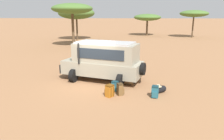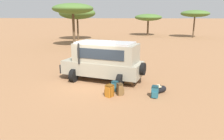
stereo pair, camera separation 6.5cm
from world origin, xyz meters
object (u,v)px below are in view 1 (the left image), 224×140
(safari_vehicle, at_px, (104,60))
(duffel_bag_soft_canvas, at_px, (126,82))
(backpack_near_rear_wheel, at_px, (155,92))
(duffel_bag_low_black_case, at_px, (160,89))
(acacia_tree_right_mid, at_px, (194,14))
(backpack_cluster_center, at_px, (120,89))
(acacia_tree_far_left, at_px, (76,13))
(acacia_tree_centre_back, at_px, (147,17))
(acacia_tree_left_mid, at_px, (72,9))
(backpack_beside_front_wheel, at_px, (109,91))
(backpack_outermost, at_px, (115,86))

(safari_vehicle, xyz_separation_m, duffel_bag_soft_canvas, (1.40, -0.77, -1.14))
(backpack_near_rear_wheel, bearing_deg, duffel_bag_low_black_case, 64.41)
(acacia_tree_right_mid, bearing_deg, backpack_near_rear_wheel, -108.78)
(safari_vehicle, distance_m, backpack_cluster_center, 2.89)
(acacia_tree_far_left, height_order, acacia_tree_centre_back, acacia_tree_far_left)
(duffel_bag_soft_canvas, bearing_deg, acacia_tree_left_mid, 114.80)
(safari_vehicle, height_order, backpack_near_rear_wheel, safari_vehicle)
(duffel_bag_soft_canvas, relative_size, acacia_tree_right_mid, 0.18)
(backpack_beside_front_wheel, distance_m, acacia_tree_left_mid, 18.11)
(backpack_beside_front_wheel, distance_m, backpack_near_rear_wheel, 2.29)
(duffel_bag_low_black_case, bearing_deg, acacia_tree_far_left, 112.87)
(backpack_outermost, height_order, acacia_tree_left_mid, acacia_tree_left_mid)
(safari_vehicle, xyz_separation_m, backpack_outermost, (0.81, -1.87, -1.03))
(safari_vehicle, height_order, backpack_outermost, safari_vehicle)
(safari_vehicle, height_order, acacia_tree_left_mid, acacia_tree_left_mid)
(backpack_outermost, bearing_deg, duffel_bag_low_black_case, -3.42)
(duffel_bag_low_black_case, xyz_separation_m, acacia_tree_centre_back, (1.79, 30.59, 3.12))
(backpack_outermost, relative_size, acacia_tree_far_left, 0.10)
(acacia_tree_far_left, bearing_deg, acacia_tree_right_mid, 13.46)
(acacia_tree_right_mid, bearing_deg, duffel_bag_low_black_case, -108.60)
(acacia_tree_centre_back, bearing_deg, acacia_tree_far_left, -146.74)
(acacia_tree_right_mid, bearing_deg, backpack_beside_front_wheel, -112.80)
(acacia_tree_left_mid, bearing_deg, duffel_bag_soft_canvas, -65.20)
(backpack_beside_front_wheel, bearing_deg, acacia_tree_left_mid, 109.65)
(backpack_near_rear_wheel, distance_m, duffel_bag_soft_canvas, 2.43)
(backpack_beside_front_wheel, xyz_separation_m, acacia_tree_far_left, (-7.10, 23.78, 3.77))
(backpack_beside_front_wheel, bearing_deg, safari_vehicle, 101.86)
(backpack_cluster_center, xyz_separation_m, duffel_bag_low_black_case, (2.09, 0.47, -0.12))
(backpack_near_rear_wheel, height_order, backpack_outermost, backpack_near_rear_wheel)
(duffel_bag_soft_canvas, distance_m, acacia_tree_centre_back, 29.73)
(safari_vehicle, xyz_separation_m, acacia_tree_far_left, (-6.52, 21.03, 2.78))
(backpack_beside_front_wheel, height_order, backpack_outermost, backpack_beside_front_wheel)
(duffel_bag_soft_canvas, bearing_deg, acacia_tree_far_left, 109.97)
(duffel_bag_soft_canvas, height_order, acacia_tree_far_left, acacia_tree_far_left)
(acacia_tree_far_left, distance_m, acacia_tree_left_mid, 7.33)
(backpack_cluster_center, distance_m, acacia_tree_left_mid, 18.04)
(backpack_outermost, bearing_deg, acacia_tree_right_mid, 66.96)
(backpack_beside_front_wheel, bearing_deg, duffel_bag_low_black_case, 15.65)
(duffel_bag_low_black_case, relative_size, acacia_tree_left_mid, 0.14)
(safari_vehicle, xyz_separation_m, acacia_tree_right_mid, (12.48, 25.58, 2.70))
(backpack_beside_front_wheel, bearing_deg, acacia_tree_far_left, 106.62)
(duffel_bag_low_black_case, bearing_deg, acacia_tree_centre_back, 86.66)
(backpack_beside_front_wheel, distance_m, backpack_outermost, 0.91)
(backpack_cluster_center, bearing_deg, duffel_bag_soft_canvas, 80.31)
(backpack_outermost, bearing_deg, backpack_beside_front_wheel, -104.97)
(acacia_tree_far_left, bearing_deg, safari_vehicle, -72.77)
(backpack_cluster_center, height_order, duffel_bag_low_black_case, backpack_cluster_center)
(backpack_cluster_center, xyz_separation_m, acacia_tree_far_left, (-7.63, 23.51, 3.77))
(duffel_bag_low_black_case, bearing_deg, backpack_cluster_center, -167.44)
(backpack_near_rear_wheel, distance_m, acacia_tree_right_mid, 30.09)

